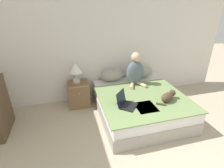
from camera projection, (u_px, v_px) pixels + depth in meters
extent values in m
cube|color=silver|center=(110.00, 46.00, 4.07)|extent=(5.91, 0.05, 2.55)
cube|color=#9E998E|center=(139.00, 108.00, 3.75)|extent=(1.67, 1.91, 0.27)
cube|color=silver|center=(139.00, 99.00, 3.65)|extent=(1.65, 1.88, 0.21)
cube|color=#758E56|center=(144.00, 98.00, 3.43)|extent=(1.72, 1.53, 0.02)
cube|color=#3D4784|center=(125.00, 106.00, 3.18)|extent=(0.26, 0.25, 0.01)
cube|color=#3D4784|center=(146.00, 107.00, 3.14)|extent=(0.36, 0.40, 0.01)
ellipsoid|color=gray|center=(112.00, 75.00, 4.13)|extent=(0.57, 0.28, 0.29)
ellipsoid|color=gray|center=(142.00, 72.00, 4.31)|extent=(0.57, 0.28, 0.29)
ellipsoid|color=slate|center=(135.00, 73.00, 3.92)|extent=(0.41, 0.22, 0.54)
sphere|color=#DBB293|center=(136.00, 57.00, 3.77)|extent=(0.20, 0.20, 0.20)
cylinder|color=#DBB293|center=(132.00, 85.00, 3.87)|extent=(0.18, 0.29, 0.07)
cylinder|color=#DBB293|center=(141.00, 84.00, 3.92)|extent=(0.18, 0.29, 0.07)
ellipsoid|color=#473828|center=(167.00, 97.00, 3.28)|extent=(0.35, 0.29, 0.17)
sphere|color=#473828|center=(172.00, 93.00, 3.38)|extent=(0.12, 0.12, 0.12)
cone|color=#473828|center=(171.00, 90.00, 3.38)|extent=(0.05, 0.05, 0.05)
cone|color=#473828|center=(174.00, 91.00, 3.34)|extent=(0.05, 0.05, 0.05)
cylinder|color=#473828|center=(161.00, 104.00, 3.19)|extent=(0.16, 0.12, 0.04)
cube|color=black|center=(129.00, 106.00, 3.14)|extent=(0.40, 0.41, 0.02)
cube|color=black|center=(121.00, 98.00, 3.15)|extent=(0.26, 0.28, 0.25)
cube|color=brown|center=(79.00, 94.00, 4.04)|extent=(0.47, 0.44, 0.56)
sphere|color=tan|center=(79.00, 94.00, 3.78)|extent=(0.03, 0.03, 0.03)
cylinder|color=beige|center=(77.00, 81.00, 3.93)|extent=(0.15, 0.15, 0.08)
cylinder|color=beige|center=(76.00, 76.00, 3.88)|extent=(0.02, 0.02, 0.17)
cone|color=white|center=(75.00, 68.00, 3.80)|extent=(0.29, 0.29, 0.22)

